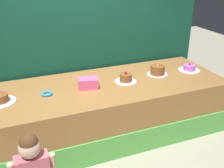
{
  "coord_description": "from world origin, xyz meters",
  "views": [
    {
      "loc": [
        -0.9,
        -2.5,
        2.26
      ],
      "look_at": [
        0.25,
        0.37,
        0.86
      ],
      "focal_mm": 43.26,
      "sensor_mm": 36.0,
      "label": 1
    }
  ],
  "objects_px": {
    "cake_left": "(0,99)",
    "cake_right": "(157,70)",
    "cake_center": "(126,78)",
    "pink_box": "(88,83)",
    "donut": "(47,94)",
    "cake_far_right": "(189,68)"
  },
  "relations": [
    {
      "from": "cake_center",
      "to": "cake_far_right",
      "type": "distance_m",
      "value": 1.08
    },
    {
      "from": "donut",
      "to": "cake_left",
      "type": "height_order",
      "value": "cake_left"
    },
    {
      "from": "pink_box",
      "to": "cake_center",
      "type": "height_order",
      "value": "cake_center"
    },
    {
      "from": "donut",
      "to": "cake_right",
      "type": "distance_m",
      "value": 1.62
    },
    {
      "from": "donut",
      "to": "cake_far_right",
      "type": "bearing_deg",
      "value": 0.97
    },
    {
      "from": "cake_right",
      "to": "donut",
      "type": "bearing_deg",
      "value": -177.48
    },
    {
      "from": "cake_far_right",
      "to": "cake_center",
      "type": "bearing_deg",
      "value": -178.33
    },
    {
      "from": "cake_center",
      "to": "cake_left",
      "type": "bearing_deg",
      "value": -179.92
    },
    {
      "from": "cake_left",
      "to": "cake_center",
      "type": "bearing_deg",
      "value": 0.08
    },
    {
      "from": "donut",
      "to": "cake_center",
      "type": "bearing_deg",
      "value": 0.28
    },
    {
      "from": "donut",
      "to": "cake_right",
      "type": "height_order",
      "value": "cake_right"
    },
    {
      "from": "cake_center",
      "to": "cake_far_right",
      "type": "relative_size",
      "value": 0.91
    },
    {
      "from": "cake_right",
      "to": "pink_box",
      "type": "bearing_deg",
      "value": -176.74
    },
    {
      "from": "cake_left",
      "to": "pink_box",
      "type": "bearing_deg",
      "value": 0.37
    },
    {
      "from": "donut",
      "to": "cake_left",
      "type": "distance_m",
      "value": 0.54
    },
    {
      "from": "pink_box",
      "to": "donut",
      "type": "distance_m",
      "value": 0.54
    },
    {
      "from": "pink_box",
      "to": "cake_center",
      "type": "xyz_separation_m",
      "value": [
        0.54,
        -0.0,
        -0.02
      ]
    },
    {
      "from": "cake_left",
      "to": "cake_right",
      "type": "distance_m",
      "value": 2.16
    },
    {
      "from": "cake_left",
      "to": "cake_far_right",
      "type": "distance_m",
      "value": 2.69
    },
    {
      "from": "cake_center",
      "to": "cake_right",
      "type": "distance_m",
      "value": 0.54
    },
    {
      "from": "cake_right",
      "to": "cake_far_right",
      "type": "xyz_separation_m",
      "value": [
        0.54,
        -0.03,
        -0.03
      ]
    },
    {
      "from": "donut",
      "to": "cake_left",
      "type": "relative_size",
      "value": 0.4
    }
  ]
}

